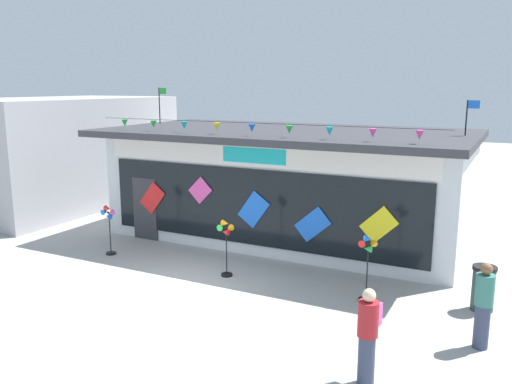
{
  "coord_description": "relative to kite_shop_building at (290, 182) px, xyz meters",
  "views": [
    {
      "loc": [
        7.33,
        -10.01,
        4.89
      ],
      "look_at": [
        0.69,
        3.04,
        1.93
      ],
      "focal_mm": 37.07,
      "sensor_mm": 36.0,
      "label": 1
    }
  ],
  "objects": [
    {
      "name": "person_near_camera",
      "position": [
        4.71,
        -7.67,
        -0.89
      ],
      "size": [
        0.34,
        0.47,
        1.68
      ],
      "rotation": [
        0.0,
        0.0,
        6.13
      ],
      "color": "#333D56",
      "rests_on": "ground_plane"
    },
    {
      "name": "kite_shop_building",
      "position": [
        0.0,
        0.0,
        0.0
      ],
      "size": [
        11.36,
        6.17,
        4.81
      ],
      "color": "silver",
      "rests_on": "ground_plane"
    },
    {
      "name": "wind_spinner_center_left",
      "position": [
        3.79,
        -4.35,
        -0.78
      ],
      "size": [
        0.4,
        0.36,
        1.59
      ],
      "color": "black",
      "rests_on": "ground_plane"
    },
    {
      "name": "person_mid_plaza",
      "position": [
        6.31,
        -5.48,
        -0.93
      ],
      "size": [
        0.34,
        0.34,
        1.68
      ],
      "rotation": [
        0.0,
        0.0,
        5.54
      ],
      "color": "#333D56",
      "rests_on": "ground_plane"
    },
    {
      "name": "ground_plane",
      "position": [
        -0.62,
        -5.64,
        -1.78
      ],
      "size": [
        80.0,
        80.0,
        0.0
      ],
      "primitive_type": "plane",
      "color": "#ADAAA5"
    },
    {
      "name": "wind_spinner_left",
      "position": [
        0.09,
        -4.36,
        -0.74
      ],
      "size": [
        0.41,
        0.3,
        1.52
      ],
      "color": "black",
      "rests_on": "ground_plane"
    },
    {
      "name": "trash_bin",
      "position": [
        6.2,
        -3.62,
        -1.27
      ],
      "size": [
        0.52,
        0.52,
        1.02
      ],
      "color": "#2D4238",
      "rests_on": "ground_plane"
    },
    {
      "name": "neighbour_building",
      "position": [
        -10.44,
        0.18,
        0.41
      ],
      "size": [
        5.22,
        9.18,
        4.38
      ],
      "primitive_type": "cube",
      "color": "#99999E",
      "rests_on": "ground_plane"
    },
    {
      "name": "wind_spinner_far_left",
      "position": [
        -3.86,
        -4.35,
        -0.76
      ],
      "size": [
        0.4,
        0.28,
        1.48
      ],
      "color": "black",
      "rests_on": "ground_plane"
    }
  ]
}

